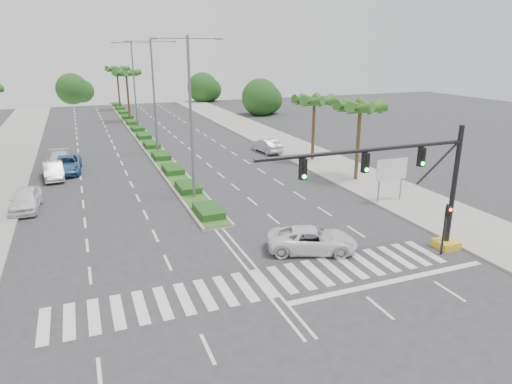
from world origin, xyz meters
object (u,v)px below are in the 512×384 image
at_px(car_parked_d, 60,161).
at_px(car_right, 267,146).
at_px(car_parked_a, 26,200).
at_px(car_parked_b, 53,171).
at_px(car_crossing, 312,240).
at_px(car_parked_c, 66,165).

bearing_deg(car_parked_d, car_right, -0.91).
height_order(car_parked_a, car_parked_b, car_parked_a).
relative_size(car_parked_a, car_parked_d, 0.84).
relative_size(car_parked_a, car_crossing, 0.90).
xyz_separation_m(car_parked_b, car_parked_c, (1.08, 1.85, 0.01)).
relative_size(car_parked_c, car_parked_d, 1.00).
height_order(car_parked_b, car_parked_d, car_parked_d).
bearing_deg(car_parked_d, car_parked_b, -98.08).
distance_m(car_parked_a, car_parked_d, 11.69).
distance_m(car_parked_a, car_parked_b, 8.30).
xyz_separation_m(car_parked_c, car_parked_d, (-0.61, 1.51, 0.03)).
height_order(car_parked_a, car_parked_c, car_parked_a).
height_order(car_parked_c, car_crossing, car_parked_c).
bearing_deg(car_parked_a, car_parked_b, 82.43).
xyz_separation_m(car_parked_a, car_parked_c, (2.69, 9.99, -0.02)).
height_order(car_parked_b, car_parked_c, car_parked_c).
distance_m(car_parked_c, car_right, 20.77).
distance_m(car_parked_c, car_parked_d, 1.63).
bearing_deg(car_parked_b, car_crossing, -61.41).
xyz_separation_m(car_parked_b, car_right, (21.82, 3.07, 0.00)).
bearing_deg(car_right, car_parked_b, 0.52).
height_order(car_parked_a, car_crossing, car_parked_a).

